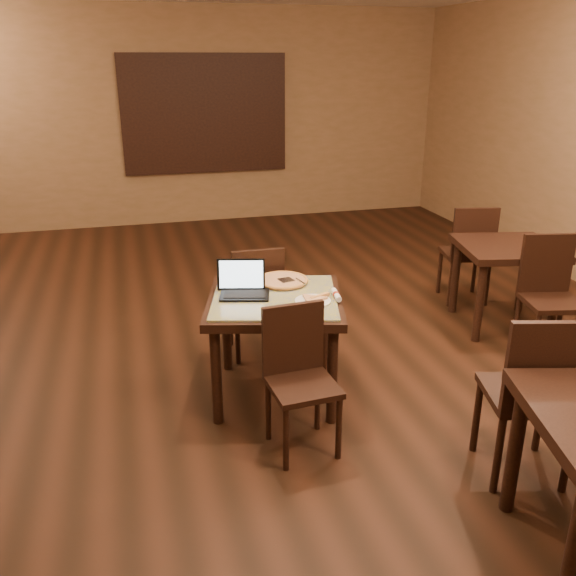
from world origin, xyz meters
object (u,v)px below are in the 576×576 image
object	(u,v)px
pizza_pan	(283,282)
other_table_a	(506,259)
laptop	(243,285)
other_table_c_chair_far	(535,390)
other_table_a_chair_far	(469,249)
other_table_a_chair_near	(549,289)
tiled_table	(275,310)
chair_main_far	(256,296)
chair_main_near	(298,370)

from	to	relation	value
pizza_pan	other_table_a	distance (m)	2.20
laptop	other_table_c_chair_far	size ratio (longest dim) A/B	0.36
pizza_pan	other_table_a_chair_far	distance (m)	2.37
pizza_pan	laptop	bearing A→B (deg)	-156.89
laptop	other_table_a	bearing A→B (deg)	26.87
pizza_pan	other_table_a_chair_near	distance (m)	2.19
tiled_table	chair_main_far	xyz separation A→B (m)	(-0.00, 0.62, -0.13)
tiled_table	chair_main_far	distance (m)	0.63
other_table_a_chair_near	other_table_c_chair_far	size ratio (longest dim) A/B	0.94
other_table_a	other_table_a_chair_far	distance (m)	0.58
laptop	other_table_a_chair_far	bearing A→B (deg)	38.99
other_table_a_chair_far	other_table_a_chair_near	bearing A→B (deg)	103.63
tiled_table	pizza_pan	distance (m)	0.29
laptop	other_table_a	distance (m)	2.54
chair_main_far	other_table_a_chair_far	distance (m)	2.34
laptop	other_table_a_chair_near	world-z (taller)	laptop
chair_main_near	other_table_a_chair_near	bearing A→B (deg)	12.32
other_table_a	other_table_a_chair_near	distance (m)	0.58
pizza_pan	other_table_c_chair_far	size ratio (longest dim) A/B	0.32
other_table_a	other_table_a_chair_far	xyz separation A→B (m)	(-0.02, 0.58, -0.08)
laptop	chair_main_near	bearing A→B (deg)	-60.65
chair_main_far	other_table_c_chair_far	distance (m)	2.26
other_table_a_chair_far	other_table_a	bearing A→B (deg)	103.63
other_table_a	other_table_c_chair_far	distance (m)	2.28
laptop	other_table_c_chair_far	world-z (taller)	other_table_c_chair_far
chair_main_far	other_table_a	world-z (taller)	chair_main_far
laptop	other_table_a_chair_far	size ratio (longest dim) A/B	0.39
laptop	other_table_a_chair_far	distance (m)	2.72
laptop	pizza_pan	bearing A→B (deg)	37.47
chair_main_near	chair_main_far	size ratio (longest dim) A/B	0.97
laptop	other_table_c_chair_far	xyz separation A→B (m)	(1.34, -1.43, -0.23)
chair_main_near	other_table_a	distance (m)	2.62
tiled_table	laptop	distance (m)	0.28
other_table_a_chair_near	chair_main_near	bearing A→B (deg)	-151.32
tiled_table	chair_main_near	distance (m)	0.64
tiled_table	other_table_a	bearing A→B (deg)	30.73
pizza_pan	other_table_a_chair_near	bearing A→B (deg)	-4.34
pizza_pan	other_table_a_chair_far	world-z (taller)	other_table_a_chair_far
tiled_table	other_table_a_chair_near	bearing A→B (deg)	16.60
pizza_pan	other_table_a_chair_near	size ratio (longest dim) A/B	0.34
chair_main_far	laptop	xyz separation A→B (m)	(-0.20, -0.51, 0.29)
tiled_table	chair_main_near	size ratio (longest dim) A/B	1.23
chair_main_near	other_table_a	xyz separation A→B (m)	(2.28, 1.27, 0.12)
other_table_c_chair_far	pizza_pan	bearing A→B (deg)	-42.34
chair_main_near	laptop	world-z (taller)	laptop
chair_main_near	other_table_c_chair_far	size ratio (longest dim) A/B	0.86
pizza_pan	other_table_c_chair_far	distance (m)	1.88
tiled_table	laptop	size ratio (longest dim) A/B	2.94
tiled_table	other_table_a_chair_far	world-z (taller)	other_table_a_chair_far
chair_main_far	pizza_pan	size ratio (longest dim) A/B	2.78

